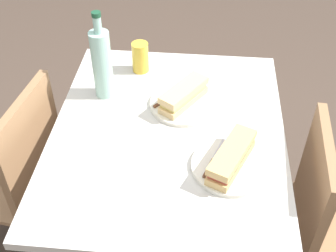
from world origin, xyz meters
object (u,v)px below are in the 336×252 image
chair_near (333,222)px  water_bottle (102,63)px  knife_far (169,97)px  dining_table (168,157)px  plate_far (183,104)px  chair_far (16,172)px  baguette_sandwich_far (184,95)px  beer_glass (140,57)px  plate_near (230,166)px  baguette_sandwich_near (232,157)px  knife_near (213,160)px

chair_near → water_bottle: (0.31, 0.84, 0.40)m
knife_far → water_bottle: 0.27m
dining_table → plate_far: 0.20m
chair_far → baguette_sandwich_far: chair_far is taller
dining_table → water_bottle: water_bottle is taller
chair_far → beer_glass: (0.36, -0.45, 0.32)m
plate_near → baguette_sandwich_near: baguette_sandwich_near is taller
chair_far → water_bottle: bearing=-60.5°
plate_near → baguette_sandwich_far: baguette_sandwich_far is taller
baguette_sandwich_far → knife_far: (0.02, 0.05, -0.03)m
knife_far → beer_glass: beer_glass is taller
chair_near → baguette_sandwich_far: (0.27, 0.54, 0.31)m
plate_near → dining_table: bearing=53.6°
baguette_sandwich_near → chair_far: bearing=79.9°
baguette_sandwich_far → water_bottle: bearing=81.9°
chair_near → plate_near: chair_near is taller
knife_far → beer_glass: size_ratio=1.21×
chair_near → beer_glass: size_ratio=7.02×
baguette_sandwich_far → knife_near: bearing=-158.3°
baguette_sandwich_near → beer_glass: beer_glass is taller
dining_table → knife_near: bearing=-132.6°
baguette_sandwich_near → beer_glass: size_ratio=1.94×
baguette_sandwich_far → beer_glass: (0.21, 0.18, 0.01)m
plate_near → water_bottle: water_bottle is taller
chair_near → baguette_sandwich_near: (-0.02, 0.38, 0.31)m
chair_far → beer_glass: bearing=-51.4°
baguette_sandwich_near → plate_far: 0.34m
water_bottle → beer_glass: water_bottle is taller
water_bottle → plate_far: bearing=-98.1°
chair_far → baguette_sandwich_near: 0.86m
plate_far → water_bottle: bearing=81.9°
plate_near → plate_far: size_ratio=1.00×
knife_far → beer_glass: bearing=35.1°
plate_near → knife_far: knife_far is taller
chair_near → plate_far: size_ratio=3.51×
knife_near → water_bottle: 0.53m
dining_table → chair_far: 0.60m
plate_near → chair_far: bearing=79.9°
chair_near → baguette_sandwich_far: size_ratio=4.02×
plate_near → baguette_sandwich_far: bearing=29.5°
water_bottle → chair_far: bearing=119.5°
water_bottle → beer_glass: bearing=-33.5°
knife_near → beer_glass: 0.57m
knife_near → beer_glass: size_ratio=1.43×
chair_far → water_bottle: water_bottle is taller
baguette_sandwich_far → water_bottle: (0.04, 0.29, 0.09)m
chair_near → water_bottle: water_bottle is taller
baguette_sandwich_near → dining_table: bearing=53.6°
dining_table → water_bottle: 0.41m
dining_table → chair_near: size_ratio=1.13×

